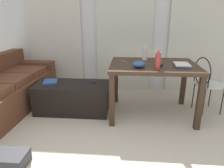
# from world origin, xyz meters

# --- Properties ---
(ground_plane) EXTENTS (7.25, 7.25, 0.00)m
(ground_plane) POSITION_xyz_m (0.00, 1.11, 0.00)
(ground_plane) COLOR beige
(wall_back) EXTENTS (5.28, 0.10, 2.57)m
(wall_back) POSITION_xyz_m (0.00, 3.02, 1.28)
(wall_back) COLOR silver
(wall_back) RESTS_ON ground
(curtains) EXTENTS (3.76, 0.03, 2.24)m
(curtains) POSITION_xyz_m (0.00, 2.94, 1.12)
(curtains) COLOR beige
(curtains) RESTS_ON ground
(couch) EXTENTS (0.90, 2.04, 0.80)m
(couch) POSITION_xyz_m (-1.85, 1.83, 0.31)
(couch) COLOR brown
(couch) RESTS_ON ground
(coffee_table) EXTENTS (1.09, 0.56, 0.44)m
(coffee_table) POSITION_xyz_m (-0.75, 1.86, 0.22)
(coffee_table) COLOR black
(coffee_table) RESTS_ON ground
(craft_table) EXTENTS (1.21, 0.92, 0.77)m
(craft_table) POSITION_xyz_m (0.44, 1.85, 0.67)
(craft_table) COLOR #382619
(craft_table) RESTS_ON ground
(wire_chair) EXTENTS (0.42, 0.45, 0.85)m
(wire_chair) POSITION_xyz_m (1.24, 1.98, 0.52)
(wire_chair) COLOR silver
(wire_chair) RESTS_ON ground
(bottle_near) EXTENTS (0.07, 0.07, 0.24)m
(bottle_near) POSITION_xyz_m (0.45, 1.53, 0.88)
(bottle_near) COLOR #99332D
(bottle_near) RESTS_ON craft_table
(bottle_far) EXTENTS (0.08, 0.08, 0.22)m
(bottle_far) POSITION_xyz_m (0.34, 2.12, 0.87)
(bottle_far) COLOR beige
(bottle_far) RESTS_ON craft_table
(bowl) EXTENTS (0.17, 0.17, 0.09)m
(bowl) POSITION_xyz_m (0.23, 1.62, 0.81)
(bowl) COLOR #2D4C7A
(bowl) RESTS_ON craft_table
(book_stack) EXTENTS (0.22, 0.26, 0.04)m
(book_stack) POSITION_xyz_m (0.81, 1.73, 0.79)
(book_stack) COLOR #33519E
(book_stack) RESTS_ON craft_table
(tv_remote_on_table) EXTENTS (0.11, 0.16, 0.02)m
(tv_remote_on_table) POSITION_xyz_m (0.50, 1.69, 0.78)
(tv_remote_on_table) COLOR black
(tv_remote_on_table) RESTS_ON craft_table
(scissors) EXTENTS (0.09, 0.11, 0.00)m
(scissors) POSITION_xyz_m (0.03, 1.99, 0.77)
(scissors) COLOR #9EA0A5
(scissors) RESTS_ON craft_table
(tv_remote_primary) EXTENTS (0.08, 0.16, 0.02)m
(tv_remote_primary) POSITION_xyz_m (-0.45, 2.00, 0.45)
(tv_remote_primary) COLOR #232326
(tv_remote_primary) RESTS_ON coffee_table
(magazine) EXTENTS (0.25, 0.28, 0.03)m
(magazine) POSITION_xyz_m (-1.10, 1.90, 0.45)
(magazine) COLOR #33519E
(magazine) RESTS_ON coffee_table
(shoebox) EXTENTS (0.36, 0.25, 0.14)m
(shoebox) POSITION_xyz_m (-1.06, 0.58, 0.07)
(shoebox) COLOR #38383D
(shoebox) RESTS_ON ground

